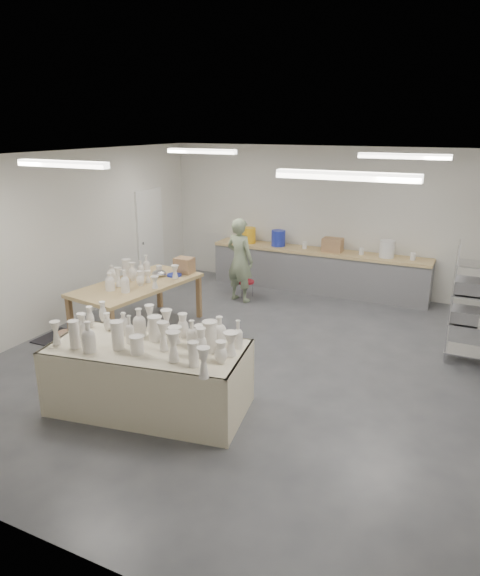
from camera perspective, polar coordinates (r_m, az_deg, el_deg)
The scene contains 8 objects.
room at distance 7.39m, azimuth -0.10°, elevation 7.16°, with size 8.00×8.02×3.00m.
back_counter at distance 10.99m, azimuth 8.54°, elevation 2.09°, with size 4.60×0.60×1.24m.
drying_table at distance 6.52m, azimuth -9.96°, elevation -9.42°, with size 2.55×1.52×1.22m.
work_table at distance 8.94m, azimuth -10.91°, elevation 0.71°, with size 1.44×2.38×1.20m.
rug at distance 8.99m, azimuth -18.55°, elevation -5.48°, with size 1.00×0.70×0.02m, color black.
cat at distance 8.93m, azimuth -18.58°, elevation -4.96°, with size 0.42×0.32×0.17m.
potter at distance 10.19m, azimuth -0.02°, elevation 3.13°, with size 0.61×0.40×1.68m, color gray.
red_stool at distance 10.57m, azimuth 0.62°, elevation 0.62°, with size 0.46×0.46×0.33m.
Camera 1 is at (3.05, -6.46, 3.41)m, focal length 32.00 mm.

